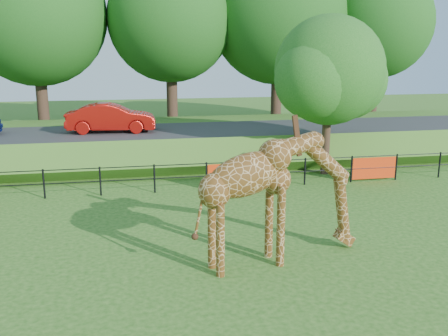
# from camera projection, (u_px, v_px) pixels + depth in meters

# --- Properties ---
(ground) EXTENTS (90.00, 90.00, 0.00)m
(ground) POSITION_uv_depth(u_px,v_px,m) (176.00, 289.00, 11.37)
(ground) COLOR #235314
(ground) RESTS_ON ground
(giraffe) EXTENTS (4.74, 1.84, 3.33)m
(giraffe) POSITION_uv_depth(u_px,v_px,m) (280.00, 198.00, 12.55)
(giraffe) COLOR #593512
(giraffe) RESTS_ON ground
(perimeter_fence) EXTENTS (28.07, 0.10, 1.10)m
(perimeter_fence) POSITION_uv_depth(u_px,v_px,m) (154.00, 179.00, 18.88)
(perimeter_fence) COLOR black
(perimeter_fence) RESTS_ON ground
(embankment) EXTENTS (40.00, 9.00, 1.30)m
(embankment) POSITION_uv_depth(u_px,v_px,m) (146.00, 141.00, 26.02)
(embankment) COLOR #235314
(embankment) RESTS_ON ground
(road) EXTENTS (40.00, 5.00, 0.12)m
(road) POSITION_uv_depth(u_px,v_px,m) (147.00, 132.00, 24.42)
(road) COLOR #2C2C2F
(road) RESTS_ON embankment
(car_red) EXTENTS (4.28, 1.72, 1.38)m
(car_red) POSITION_uv_depth(u_px,v_px,m) (111.00, 118.00, 23.95)
(car_red) COLOR #B8130D
(car_red) RESTS_ON road
(visitor) EXTENTS (0.57, 0.38, 1.54)m
(visitor) POSITION_uv_depth(u_px,v_px,m) (268.00, 162.00, 20.66)
(visitor) COLOR black
(visitor) RESTS_ON ground
(tree_east) EXTENTS (5.40, 4.71, 6.76)m
(tree_east) POSITION_uv_depth(u_px,v_px,m) (331.00, 75.00, 20.99)
(tree_east) COLOR #301F15
(tree_east) RESTS_ON ground
(bg_tree_line) EXTENTS (37.30, 8.80, 11.82)m
(bg_tree_line) POSITION_uv_depth(u_px,v_px,m) (168.00, 18.00, 31.05)
(bg_tree_line) COLOR #301F15
(bg_tree_line) RESTS_ON ground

